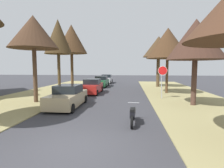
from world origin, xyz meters
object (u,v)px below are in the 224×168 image
at_px(parked_sedan_tan, 68,97).
at_px(parked_sedan_red, 92,87).
at_px(parked_sedan_green, 101,82).
at_px(street_tree_right_mid_a, 196,40).
at_px(street_tree_right_mid_b, 168,43).
at_px(street_tree_right_far, 159,47).
at_px(parked_motorcycle, 133,114).
at_px(street_tree_left_far, 71,39).
at_px(parked_sedan_silver, 106,79).
at_px(street_tree_left_mid_a, 33,32).
at_px(street_tree_left_mid_b, 58,37).
at_px(stop_sign_far, 162,75).

distance_m(parked_sedan_tan, parked_sedan_red, 6.90).
distance_m(parked_sedan_tan, parked_sedan_green, 13.67).
relative_size(street_tree_right_mid_a, street_tree_right_mid_b, 0.89).
bearing_deg(street_tree_right_mid_a, street_tree_right_far, 93.04).
xyz_separation_m(parked_sedan_red, parked_motorcycle, (4.36, -10.28, -0.24)).
height_order(street_tree_right_mid_a, street_tree_right_far, street_tree_right_far).
distance_m(street_tree_right_mid_a, street_tree_left_far, 16.88).
bearing_deg(parked_sedan_silver, street_tree_left_mid_a, -99.85).
bearing_deg(parked_sedan_silver, parked_sedan_tan, -90.24).
bearing_deg(parked_motorcycle, street_tree_left_mid_a, 148.91).
bearing_deg(street_tree_right_far, street_tree_right_mid_b, -90.33).
height_order(parked_sedan_red, parked_sedan_green, same).
relative_size(street_tree_right_mid_a, parked_motorcycle, 3.05).
relative_size(street_tree_left_mid_b, street_tree_left_far, 0.94).
relative_size(stop_sign_far, parked_sedan_tan, 0.66).
relative_size(street_tree_left_mid_b, parked_sedan_silver, 1.86).
xyz_separation_m(street_tree_right_far, parked_sedan_red, (-8.21, -7.31, -5.06)).
distance_m(street_tree_left_far, parked_sedan_red, 8.92).
bearing_deg(parked_motorcycle, street_tree_left_far, 118.36).
relative_size(street_tree_right_mid_a, street_tree_left_mid_b, 0.76).
height_order(street_tree_right_far, street_tree_left_far, street_tree_left_far).
distance_m(street_tree_right_mid_b, street_tree_left_far, 13.05).
relative_size(stop_sign_far, parked_sedan_silver, 0.66).
distance_m(street_tree_left_mid_a, parked_sedan_silver, 19.44).
xyz_separation_m(stop_sign_far, street_tree_right_mid_b, (1.10, 3.55, 3.27)).
bearing_deg(street_tree_right_mid_b, parked_motorcycle, -109.07).
bearing_deg(parked_sedan_tan, street_tree_right_far, 59.23).
bearing_deg(parked_sedan_tan, street_tree_left_mid_a, 157.77).
xyz_separation_m(street_tree_left_mid_b, street_tree_left_far, (-0.01, 4.61, 0.47)).
relative_size(street_tree_right_far, parked_motorcycle, 3.55).
distance_m(street_tree_left_mid_b, parked_sedan_tan, 10.06).
bearing_deg(parked_sedan_silver, street_tree_right_mid_a, -63.83).
distance_m(street_tree_left_mid_b, parked_sedan_red, 6.86).
height_order(street_tree_right_mid_b, parked_sedan_tan, street_tree_right_mid_b).
distance_m(stop_sign_far, parked_sedan_tan, 8.50).
xyz_separation_m(street_tree_right_mid_b, street_tree_right_far, (0.04, 6.56, 0.36)).
relative_size(street_tree_right_mid_b, street_tree_left_mid_b, 0.85).
height_order(street_tree_left_mid_b, parked_sedan_tan, street_tree_left_mid_b).
bearing_deg(street_tree_right_far, street_tree_left_mid_b, -151.25).
bearing_deg(parked_motorcycle, parked_sedan_tan, 143.66).
xyz_separation_m(parked_sedan_tan, parked_sedan_green, (0.15, 13.67, 0.00)).
distance_m(street_tree_left_mid_a, parked_sedan_tan, 5.91).
xyz_separation_m(street_tree_right_mid_b, street_tree_left_mid_b, (-12.17, -0.13, 0.85)).
relative_size(street_tree_left_mid_a, parked_sedan_silver, 1.55).
height_order(street_tree_right_mid_b, street_tree_left_mid_b, street_tree_left_mid_b).
xyz_separation_m(street_tree_left_mid_b, parked_sedan_red, (3.99, -0.62, -5.55)).
bearing_deg(parked_motorcycle, street_tree_right_mid_a, 46.64).
xyz_separation_m(parked_sedan_green, parked_motorcycle, (4.46, -17.06, -0.24)).
height_order(street_tree_left_mid_a, street_tree_left_mid_b, street_tree_left_mid_b).
bearing_deg(street_tree_right_mid_b, street_tree_left_mid_a, -151.18).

